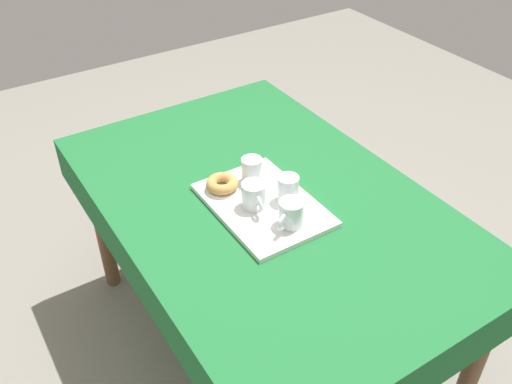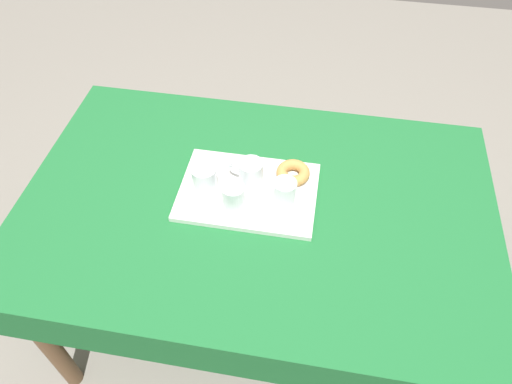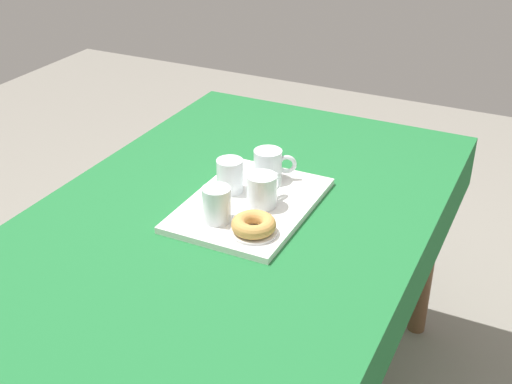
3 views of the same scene
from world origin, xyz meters
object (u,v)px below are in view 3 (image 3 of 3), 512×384
Objects in this scene: serving_tray at (250,204)px; donut_plate_left at (254,232)px; water_glass_far at (217,206)px; dining_table at (234,241)px; water_glass_near at (230,177)px; tea_mug_right at (269,166)px; tea_mug_left at (262,191)px; sugar_donut_left at (254,224)px.

serving_tray is 0.16m from donut_plate_left.
serving_tray is 0.14m from water_glass_far.
water_glass_near is at bearing 34.31° from dining_table.
donut_plate_left is at bearing -162.07° from tea_mug_right.
serving_tray is at bearing -111.92° from water_glass_near.
donut_plate_left is (-0.10, -0.11, 0.12)m from dining_table.
water_glass_far is (-0.09, -0.00, 0.16)m from dining_table.
water_glass_far is (-0.26, 0.02, -0.00)m from tea_mug_right.
water_glass_near is 0.79× the size of donut_plate_left.
tea_mug_left is at bearing 17.07° from donut_plate_left.
water_glass_near reaches higher than sugar_donut_left.
serving_tray is at bearing 87.88° from tea_mug_left.
serving_tray is 0.15m from tea_mug_right.
tea_mug_left is 0.15m from tea_mug_right.
water_glass_far is 0.12m from donut_plate_left.
tea_mug_right is (0.14, 0.05, 0.00)m from tea_mug_left.
donut_plate_left is at bearing -132.98° from dining_table.
dining_table is 13.12× the size of donut_plate_left.
donut_plate_left is at bearing -150.40° from serving_tray.
water_glass_far is at bearing 82.62° from sugar_donut_left.
tea_mug_left is (-0.00, -0.04, 0.05)m from serving_tray.
donut_plate_left is (-0.28, -0.09, -0.04)m from tea_mug_right.
serving_tray is 4.01× the size of sugar_donut_left.
serving_tray is 0.16m from sugar_donut_left.
tea_mug_right is at bearing -4.36° from water_glass_far.
donut_plate_left is 0.02m from sugar_donut_left.
donut_plate_left reaches higher than dining_table.
dining_table is 0.18m from water_glass_near.
tea_mug_left is 1.30× the size of water_glass_far.
dining_table is 16.57× the size of water_glass_near.
tea_mug_right reaches higher than dining_table.
dining_table is 0.17m from tea_mug_left.
water_glass_far is (-0.12, 0.07, -0.00)m from tea_mug_left.
water_glass_near is at bearing 74.05° from tea_mug_left.
dining_table is at bearing 136.00° from serving_tray.
sugar_donut_left is at bearing -162.93° from tea_mug_left.
tea_mug_right is (0.17, -0.02, 0.16)m from dining_table.
dining_table is at bearing 173.18° from tea_mug_right.
water_glass_far is 0.79× the size of donut_plate_left.
tea_mug_left is 1.30× the size of water_glass_near.
sugar_donut_left is (-0.14, -0.08, 0.03)m from serving_tray.
tea_mug_left is (0.03, -0.07, 0.16)m from dining_table.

